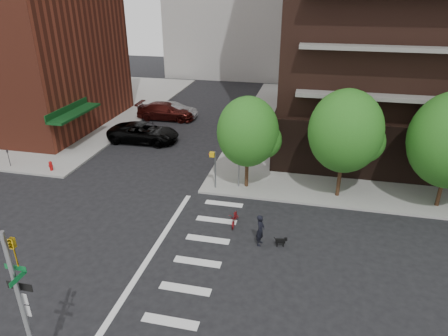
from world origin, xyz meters
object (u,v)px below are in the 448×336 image
object	(u,v)px
dog_walker	(260,230)
parked_car_silver	(174,111)
traffic_signal	(27,322)
parked_car_maroon	(166,111)
parked_car_black	(144,133)
scooter	(235,218)
fire_hydrant	(51,165)

from	to	relation	value
dog_walker	parked_car_silver	bearing A→B (deg)	38.44
traffic_signal	parked_car_maroon	distance (m)	30.10
traffic_signal	parked_car_silver	bearing A→B (deg)	100.52
parked_car_black	scooter	size ratio (longest dim) A/B	3.81
scooter	dog_walker	distance (m)	2.38
scooter	parked_car_maroon	bearing A→B (deg)	117.96
parked_car_maroon	parked_car_silver	size ratio (longest dim) A/B	1.28
parked_car_silver	scooter	world-z (taller)	parked_car_silver
traffic_signal	scooter	bearing A→B (deg)	67.90
parked_car_maroon	dog_walker	xyz separation A→B (m)	(12.53, -19.69, 0.01)
traffic_signal	parked_car_black	world-z (taller)	traffic_signal
traffic_signal	dog_walker	distance (m)	11.70
parked_car_black	scooter	xyz separation A→B (m)	(10.46, -11.43, -0.43)
dog_walker	traffic_signal	bearing A→B (deg)	155.23
parked_car_silver	dog_walker	size ratio (longest dim) A/B	2.65
parked_car_maroon	parked_car_silver	world-z (taller)	parked_car_maroon
parked_car_silver	dog_walker	world-z (taller)	dog_walker
scooter	parked_car_silver	bearing A→B (deg)	115.53
fire_hydrant	parked_car_maroon	distance (m)	14.61
traffic_signal	fire_hydrant	distance (m)	18.42
scooter	dog_walker	xyz separation A→B (m)	(1.70, -1.61, 0.46)
traffic_signal	parked_car_black	distance (m)	23.56
parked_car_black	parked_car_maroon	bearing A→B (deg)	2.17
fire_hydrant	dog_walker	size ratio (longest dim) A/B	0.42
scooter	traffic_signal	bearing A→B (deg)	-115.06
parked_car_maroon	parked_car_silver	bearing A→B (deg)	-45.63
fire_hydrant	scooter	bearing A→B (deg)	-15.23
parked_car_black	scooter	bearing A→B (deg)	-138.52
traffic_signal	dog_walker	xyz separation A→B (m)	(6.29, 9.70, -1.82)
traffic_signal	parked_car_black	xyz separation A→B (m)	(-5.87, 22.75, -1.85)
parked_car_black	dog_walker	xyz separation A→B (m)	(12.16, -13.04, 0.03)
traffic_signal	parked_car_silver	size ratio (longest dim) A/B	1.28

